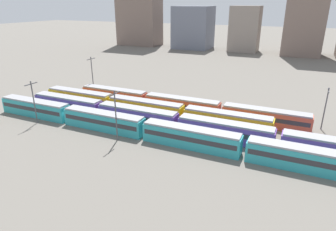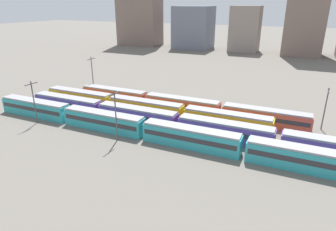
{
  "view_description": "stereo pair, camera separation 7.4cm",
  "coord_description": "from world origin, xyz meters",
  "px_view_note": "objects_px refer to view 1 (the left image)",
  "views": [
    {
      "loc": [
        45.32,
        -45.09,
        24.39
      ],
      "look_at": [
        21.2,
        7.8,
        2.04
      ],
      "focal_mm": 31.45,
      "sensor_mm": 36.0,
      "label": 1
    },
    {
      "loc": [
        45.38,
        -45.06,
        24.39
      ],
      "look_at": [
        21.2,
        7.8,
        2.04
      ],
      "focal_mm": 31.45,
      "sensor_mm": 36.0,
      "label": 2
    }
  ],
  "objects_px": {
    "catenary_pole_0": "(116,113)",
    "catenary_pole_1": "(92,74)",
    "catenary_pole_2": "(34,100)",
    "train_track_2": "(146,108)",
    "train_track_0": "(191,137)",
    "catenary_pole_3": "(325,107)",
    "train_track_3": "(182,105)",
    "train_track_1": "(178,123)"
  },
  "relations": [
    {
      "from": "train_track_0",
      "to": "train_track_3",
      "type": "height_order",
      "value": "same"
    },
    {
      "from": "train_track_2",
      "to": "catenary_pole_0",
      "type": "xyz_separation_m",
      "value": [
        1.25,
        -13.55,
        3.52
      ]
    },
    {
      "from": "catenary_pole_0",
      "to": "catenary_pole_3",
      "type": "distance_m",
      "value": 41.45
    },
    {
      "from": "train_track_1",
      "to": "catenary_pole_3",
      "type": "bearing_deg",
      "value": 26.88
    },
    {
      "from": "train_track_2",
      "to": "catenary_pole_2",
      "type": "height_order",
      "value": "catenary_pole_2"
    },
    {
      "from": "train_track_0",
      "to": "catenary_pole_3",
      "type": "height_order",
      "value": "catenary_pole_3"
    },
    {
      "from": "catenary_pole_2",
      "to": "train_track_2",
      "type": "bearing_deg",
      "value": 34.86
    },
    {
      "from": "train_track_0",
      "to": "catenary_pole_2",
      "type": "bearing_deg",
      "value": -174.8
    },
    {
      "from": "train_track_0",
      "to": "catenary_pole_3",
      "type": "bearing_deg",
      "value": 40.47
    },
    {
      "from": "catenary_pole_2",
      "to": "catenary_pole_3",
      "type": "xyz_separation_m",
      "value": [
        55.98,
        21.65,
        -0.21
      ]
    },
    {
      "from": "train_track_0",
      "to": "train_track_3",
      "type": "relative_size",
      "value": 1.68
    },
    {
      "from": "train_track_0",
      "to": "catenary_pole_3",
      "type": "distance_m",
      "value": 28.71
    },
    {
      "from": "catenary_pole_1",
      "to": "catenary_pole_2",
      "type": "distance_m",
      "value": 21.94
    },
    {
      "from": "train_track_3",
      "to": "catenary_pole_0",
      "type": "distance_m",
      "value": 19.88
    },
    {
      "from": "train_track_1",
      "to": "catenary_pole_2",
      "type": "bearing_deg",
      "value": -164.35
    },
    {
      "from": "train_track_0",
      "to": "train_track_2",
      "type": "bearing_deg",
      "value": 145.0
    },
    {
      "from": "train_track_1",
      "to": "train_track_0",
      "type": "bearing_deg",
      "value": -48.67
    },
    {
      "from": "catenary_pole_0",
      "to": "catenary_pole_1",
      "type": "distance_m",
      "value": 31.31
    },
    {
      "from": "train_track_0",
      "to": "catenary_pole_0",
      "type": "height_order",
      "value": "catenary_pole_0"
    },
    {
      "from": "train_track_0",
      "to": "train_track_1",
      "type": "height_order",
      "value": "same"
    },
    {
      "from": "train_track_0",
      "to": "catenary_pole_0",
      "type": "bearing_deg",
      "value": -166.96
    },
    {
      "from": "train_track_2",
      "to": "catenary_pole_1",
      "type": "relative_size",
      "value": 5.19
    },
    {
      "from": "catenary_pole_1",
      "to": "catenary_pole_3",
      "type": "distance_m",
      "value": 57.71
    },
    {
      "from": "train_track_3",
      "to": "catenary_pole_1",
      "type": "distance_m",
      "value": 28.45
    },
    {
      "from": "train_track_1",
      "to": "train_track_2",
      "type": "bearing_deg",
      "value": 153.16
    },
    {
      "from": "catenary_pole_3",
      "to": "catenary_pole_2",
      "type": "bearing_deg",
      "value": -158.86
    },
    {
      "from": "train_track_2",
      "to": "train_track_3",
      "type": "height_order",
      "value": "same"
    },
    {
      "from": "train_track_1",
      "to": "catenary_pole_2",
      "type": "xyz_separation_m",
      "value": [
        -29.69,
        -8.32,
        3.27
      ]
    },
    {
      "from": "train_track_3",
      "to": "catenary_pole_1",
      "type": "bearing_deg",
      "value": 173.6
    },
    {
      "from": "train_track_0",
      "to": "catenary_pole_1",
      "type": "distance_m",
      "value": 40.77
    },
    {
      "from": "train_track_2",
      "to": "catenary_pole_2",
      "type": "xyz_separation_m",
      "value": [
        -19.41,
        -13.52,
        3.27
      ]
    },
    {
      "from": "train_track_1",
      "to": "catenary_pole_3",
      "type": "distance_m",
      "value": 29.64
    },
    {
      "from": "train_track_1",
      "to": "catenary_pole_3",
      "type": "xyz_separation_m",
      "value": [
        26.29,
        13.33,
        3.05
      ]
    },
    {
      "from": "catenary_pole_2",
      "to": "catenary_pole_1",
      "type": "bearing_deg",
      "value": 94.51
    },
    {
      "from": "train_track_3",
      "to": "catenary_pole_1",
      "type": "height_order",
      "value": "catenary_pole_1"
    },
    {
      "from": "train_track_0",
      "to": "catenary_pole_1",
      "type": "xyz_separation_m",
      "value": [
        -35.98,
        18.74,
        4.03
      ]
    },
    {
      "from": "train_track_2",
      "to": "catenary_pole_1",
      "type": "height_order",
      "value": "catenary_pole_1"
    },
    {
      "from": "train_track_3",
      "to": "catenary_pole_3",
      "type": "relative_size",
      "value": 6.3
    },
    {
      "from": "catenary_pole_0",
      "to": "catenary_pole_1",
      "type": "relative_size",
      "value": 0.91
    },
    {
      "from": "catenary_pole_0",
      "to": "catenary_pole_2",
      "type": "xyz_separation_m",
      "value": [
        -20.66,
        0.03,
        -0.25
      ]
    },
    {
      "from": "train_track_3",
      "to": "train_track_0",
      "type": "bearing_deg",
      "value": -62.86
    },
    {
      "from": "catenary_pole_3",
      "to": "catenary_pole_0",
      "type": "bearing_deg",
      "value": -148.46
    }
  ]
}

